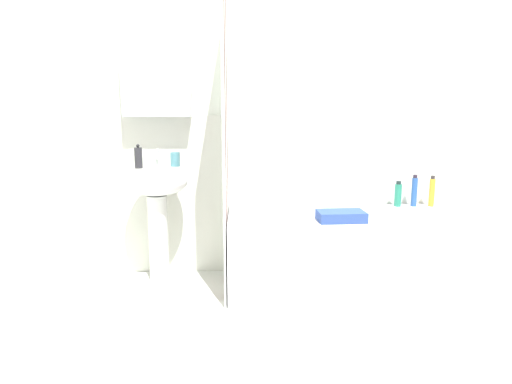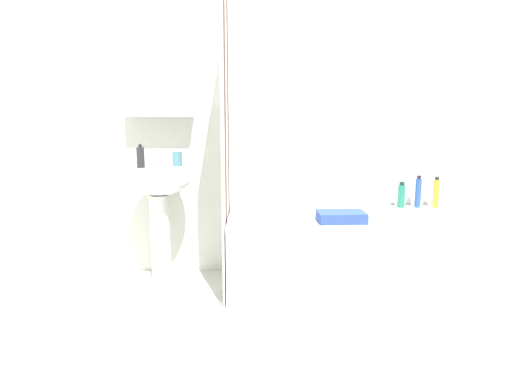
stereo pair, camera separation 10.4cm
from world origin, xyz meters
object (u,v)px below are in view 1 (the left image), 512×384
at_px(sink, 157,199).
at_px(conditioner_bottle, 398,194).
at_px(towel_folded, 341,216).
at_px(shampoo_bottle, 432,192).
at_px(soap_dispenser, 138,158).
at_px(lotion_bottle, 414,191).
at_px(bathtub, 344,251).
at_px(toothbrush_cup, 175,159).

height_order(sink, conditioner_bottle, sink).
bearing_deg(sink, towel_folded, -14.89).
height_order(sink, shampoo_bottle, sink).
xyz_separation_m(soap_dispenser, lotion_bottle, (2.00, 0.13, -0.27)).
relative_size(soap_dispenser, conditioner_bottle, 0.88).
distance_m(soap_dispenser, bathtub, 1.57).
relative_size(toothbrush_cup, towel_folded, 0.33).
relative_size(bathtub, conditioner_bottle, 8.42).
relative_size(sink, shampoo_bottle, 3.65).
distance_m(toothbrush_cup, lotion_bottle, 1.78).
bearing_deg(lotion_bottle, soap_dispenser, -176.14).
xyz_separation_m(toothbrush_cup, conditioner_bottle, (1.64, 0.03, -0.27)).
bearing_deg(shampoo_bottle, toothbrush_cup, -179.26).
bearing_deg(towel_folded, lotion_bottle, 34.37).
xyz_separation_m(shampoo_bottle, towel_folded, (-0.77, -0.43, -0.08)).
relative_size(soap_dispenser, shampoo_bottle, 0.73).
relative_size(sink, soap_dispenser, 5.01).
xyz_separation_m(soap_dispenser, towel_folded, (1.36, -0.30, -0.35)).
relative_size(bathtub, shampoo_bottle, 6.97).
height_order(sink, lotion_bottle, sink).
distance_m(lotion_bottle, towel_folded, 0.78).
relative_size(soap_dispenser, towel_folded, 0.55).
xyz_separation_m(sink, conditioner_bottle, (1.76, 0.11, 0.00)).
relative_size(lotion_bottle, conditioner_bottle, 1.24).
bearing_deg(toothbrush_cup, sink, -149.69).
bearing_deg(sink, shampoo_bottle, 2.80).
relative_size(shampoo_bottle, conditioner_bottle, 1.21).
bearing_deg(toothbrush_cup, lotion_bottle, 1.01).
distance_m(sink, bathtub, 1.37).
distance_m(soap_dispenser, shampoo_bottle, 2.15).
distance_m(sink, towel_folded, 1.29).
height_order(soap_dispenser, lotion_bottle, soap_dispenser).
height_order(soap_dispenser, towel_folded, soap_dispenser).
bearing_deg(sink, toothbrush_cup, 30.31).
bearing_deg(shampoo_bottle, soap_dispenser, -176.56).
bearing_deg(lotion_bottle, sink, -176.80).
relative_size(shampoo_bottle, towel_folded, 0.76).
bearing_deg(soap_dispenser, conditioner_bottle, 4.10).
bearing_deg(soap_dispenser, shampoo_bottle, 3.44).
relative_size(soap_dispenser, bathtub, 0.10).
distance_m(bathtub, lotion_bottle, 0.73).
xyz_separation_m(toothbrush_cup, lotion_bottle, (1.76, 0.03, -0.25)).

